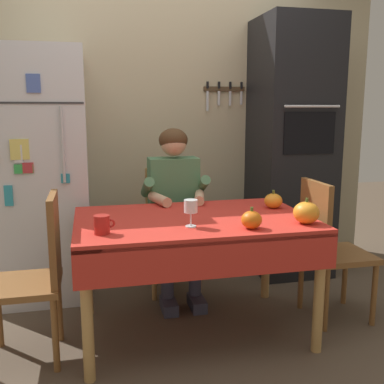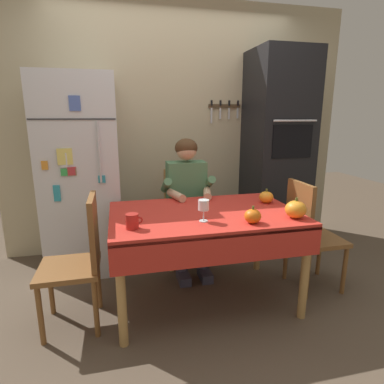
{
  "view_description": "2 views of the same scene",
  "coord_description": "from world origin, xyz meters",
  "px_view_note": "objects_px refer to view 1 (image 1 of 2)",
  "views": [
    {
      "loc": [
        -0.6,
        -2.45,
        1.38
      ],
      "look_at": [
        0.02,
        0.24,
        0.87
      ],
      "focal_mm": 41.84,
      "sensor_mm": 36.0,
      "label": 1
    },
    {
      "loc": [
        -0.61,
        -2.1,
        1.45
      ],
      "look_at": [
        -0.06,
        0.24,
        0.87
      ],
      "focal_mm": 29.56,
      "sensor_mm": 36.0,
      "label": 2
    }
  ],
  "objects_px": {
    "coffee_mug": "(102,225)",
    "pumpkin_small": "(252,220)",
    "chair_left_side": "(37,271)",
    "wall_oven": "(291,149)",
    "pumpkin_large": "(273,201)",
    "dining_table": "(194,232)",
    "wine_glass": "(191,207)",
    "seated_person": "(175,199)",
    "pumpkin_medium": "(306,213)",
    "refrigerator": "(41,176)",
    "chair_right_side": "(328,244)",
    "chair_behind_person": "(171,223)"
  },
  "relations": [
    {
      "from": "coffee_mug",
      "to": "pumpkin_small",
      "type": "height_order",
      "value": "pumpkin_small"
    },
    {
      "from": "chair_left_side",
      "to": "coffee_mug",
      "type": "xyz_separation_m",
      "value": [
        0.35,
        -0.16,
        0.28
      ]
    },
    {
      "from": "wall_oven",
      "to": "pumpkin_large",
      "type": "distance_m",
      "value": 0.95
    },
    {
      "from": "chair_left_side",
      "to": "coffee_mug",
      "type": "relative_size",
      "value": 8.44
    },
    {
      "from": "dining_table",
      "to": "pumpkin_small",
      "type": "bearing_deg",
      "value": -50.32
    },
    {
      "from": "dining_table",
      "to": "chair_left_side",
      "type": "height_order",
      "value": "chair_left_side"
    },
    {
      "from": "wine_glass",
      "to": "pumpkin_large",
      "type": "bearing_deg",
      "value": 28.3
    },
    {
      "from": "wall_oven",
      "to": "coffee_mug",
      "type": "height_order",
      "value": "wall_oven"
    },
    {
      "from": "seated_person",
      "to": "pumpkin_medium",
      "type": "height_order",
      "value": "seated_person"
    },
    {
      "from": "chair_left_side",
      "to": "seated_person",
      "type": "bearing_deg",
      "value": 36.82
    },
    {
      "from": "refrigerator",
      "to": "pumpkin_small",
      "type": "relative_size",
      "value": 15.0
    },
    {
      "from": "coffee_mug",
      "to": "chair_right_side",
      "type": "bearing_deg",
      "value": 9.33
    },
    {
      "from": "wall_oven",
      "to": "refrigerator",
      "type": "bearing_deg",
      "value": -178.86
    },
    {
      "from": "dining_table",
      "to": "chair_behind_person",
      "type": "distance_m",
      "value": 0.81
    },
    {
      "from": "refrigerator",
      "to": "pumpkin_medium",
      "type": "distance_m",
      "value": 1.92
    },
    {
      "from": "seated_person",
      "to": "pumpkin_large",
      "type": "xyz_separation_m",
      "value": [
        0.57,
        -0.45,
        0.05
      ]
    },
    {
      "from": "chair_left_side",
      "to": "coffee_mug",
      "type": "distance_m",
      "value": 0.48
    },
    {
      "from": "chair_left_side",
      "to": "coffee_mug",
      "type": "bearing_deg",
      "value": -23.83
    },
    {
      "from": "refrigerator",
      "to": "chair_left_side",
      "type": "xyz_separation_m",
      "value": [
        0.05,
        -0.95,
        -0.39
      ]
    },
    {
      "from": "dining_table",
      "to": "chair_behind_person",
      "type": "xyz_separation_m",
      "value": [
        -0.0,
        0.79,
        -0.14
      ]
    },
    {
      "from": "wine_glass",
      "to": "chair_right_side",
      "type": "bearing_deg",
      "value": 11.81
    },
    {
      "from": "chair_right_side",
      "to": "coffee_mug",
      "type": "height_order",
      "value": "chair_right_side"
    },
    {
      "from": "coffee_mug",
      "to": "wine_glass",
      "type": "bearing_deg",
      "value": 4.27
    },
    {
      "from": "dining_table",
      "to": "chair_right_side",
      "type": "relative_size",
      "value": 1.51
    },
    {
      "from": "wine_glass",
      "to": "pumpkin_large",
      "type": "relative_size",
      "value": 1.28
    },
    {
      "from": "dining_table",
      "to": "pumpkin_medium",
      "type": "xyz_separation_m",
      "value": [
        0.59,
        -0.27,
        0.15
      ]
    },
    {
      "from": "wall_oven",
      "to": "pumpkin_small",
      "type": "height_order",
      "value": "wall_oven"
    },
    {
      "from": "coffee_mug",
      "to": "pumpkin_medium",
      "type": "bearing_deg",
      "value": -1.97
    },
    {
      "from": "pumpkin_small",
      "to": "pumpkin_medium",
      "type": "bearing_deg",
      "value": 5.82
    },
    {
      "from": "pumpkin_medium",
      "to": "pumpkin_small",
      "type": "height_order",
      "value": "pumpkin_medium"
    },
    {
      "from": "refrigerator",
      "to": "pumpkin_medium",
      "type": "height_order",
      "value": "refrigerator"
    },
    {
      "from": "chair_right_side",
      "to": "wine_glass",
      "type": "xyz_separation_m",
      "value": [
        -0.97,
        -0.2,
        0.34
      ]
    },
    {
      "from": "chair_right_side",
      "to": "wine_glass",
      "type": "height_order",
      "value": "chair_right_side"
    },
    {
      "from": "chair_right_side",
      "to": "pumpkin_large",
      "type": "xyz_separation_m",
      "value": [
        -0.33,
        0.14,
        0.28
      ]
    },
    {
      "from": "wall_oven",
      "to": "pumpkin_medium",
      "type": "height_order",
      "value": "wall_oven"
    },
    {
      "from": "dining_table",
      "to": "seated_person",
      "type": "relative_size",
      "value": 1.12
    },
    {
      "from": "chair_left_side",
      "to": "chair_right_side",
      "type": "xyz_separation_m",
      "value": [
        1.8,
        0.08,
        0.0
      ]
    },
    {
      "from": "chair_left_side",
      "to": "pumpkin_small",
      "type": "distance_m",
      "value": 1.21
    },
    {
      "from": "seated_person",
      "to": "chair_left_side",
      "type": "relative_size",
      "value": 1.34
    },
    {
      "from": "chair_behind_person",
      "to": "wine_glass",
      "type": "height_order",
      "value": "chair_behind_person"
    },
    {
      "from": "chair_behind_person",
      "to": "pumpkin_small",
      "type": "relative_size",
      "value": 7.75
    },
    {
      "from": "refrigerator",
      "to": "dining_table",
      "type": "distance_m",
      "value": 1.32
    },
    {
      "from": "refrigerator",
      "to": "chair_behind_person",
      "type": "xyz_separation_m",
      "value": [
        0.95,
        -0.09,
        -0.39
      ]
    },
    {
      "from": "pumpkin_small",
      "to": "coffee_mug",
      "type": "bearing_deg",
      "value": 174.69
    },
    {
      "from": "chair_left_side",
      "to": "pumpkin_large",
      "type": "height_order",
      "value": "chair_left_side"
    },
    {
      "from": "chair_behind_person",
      "to": "pumpkin_small",
      "type": "distance_m",
      "value": 1.16
    },
    {
      "from": "chair_behind_person",
      "to": "pumpkin_medium",
      "type": "height_order",
      "value": "chair_behind_person"
    },
    {
      "from": "dining_table",
      "to": "chair_left_side",
      "type": "distance_m",
      "value": 0.91
    },
    {
      "from": "seated_person",
      "to": "pumpkin_large",
      "type": "bearing_deg",
      "value": -38.56
    },
    {
      "from": "wall_oven",
      "to": "chair_left_side",
      "type": "relative_size",
      "value": 2.26
    }
  ]
}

